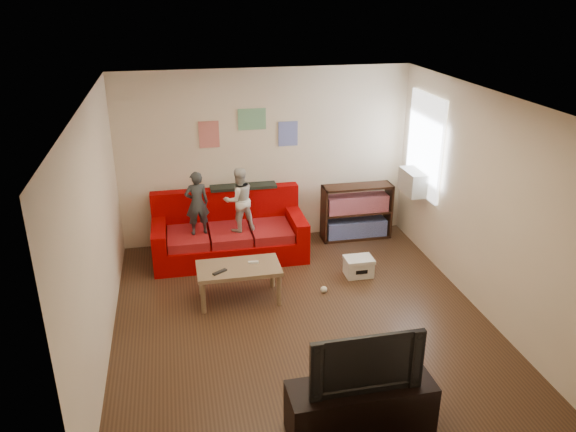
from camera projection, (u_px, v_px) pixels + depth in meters
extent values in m
cube|color=#462D1C|center=(301.00, 319.00, 6.91)|extent=(4.50, 5.00, 0.01)
cube|color=white|center=(304.00, 99.00, 5.87)|extent=(4.50, 5.00, 0.01)
cube|color=beige|center=(266.00, 157.00, 8.66)|extent=(4.50, 0.01, 2.70)
cube|color=beige|center=(379.00, 346.00, 4.13)|extent=(4.50, 0.01, 2.70)
cube|color=beige|center=(96.00, 235.00, 5.97)|extent=(0.01, 5.00, 2.70)
cube|color=beige|center=(483.00, 203.00, 6.82)|extent=(0.01, 5.00, 2.70)
cube|color=#9C0201|center=(230.00, 246.00, 8.43)|extent=(2.24, 1.01, 0.34)
cube|color=#9C0201|center=(226.00, 207.00, 8.61)|extent=(2.24, 0.20, 0.62)
cube|color=#9C0201|center=(159.00, 233.00, 8.12)|extent=(0.20, 1.01, 0.28)
cube|color=#9C0201|center=(296.00, 222.00, 8.50)|extent=(0.20, 1.01, 0.28)
cube|color=maroon|center=(188.00, 238.00, 8.15)|extent=(0.58, 0.76, 0.13)
cube|color=maroon|center=(230.00, 234.00, 8.27)|extent=(0.58, 0.76, 0.13)
cube|color=maroon|center=(271.00, 231.00, 8.38)|extent=(0.58, 0.76, 0.13)
cube|color=black|center=(243.00, 187.00, 8.54)|extent=(1.01, 0.25, 0.04)
imported|color=#2F3438|center=(197.00, 203.00, 7.96)|extent=(0.37, 0.27, 0.94)
imported|color=silver|center=(239.00, 200.00, 8.07)|extent=(0.54, 0.47, 0.95)
cube|color=#856A4D|center=(239.00, 268.00, 7.17)|extent=(1.06, 0.59, 0.05)
cylinder|color=#856A4D|center=(203.00, 298.00, 6.96)|extent=(0.06, 0.06, 0.43)
cylinder|color=#856A4D|center=(279.00, 290.00, 7.14)|extent=(0.06, 0.06, 0.43)
cylinder|color=#856A4D|center=(201.00, 280.00, 7.39)|extent=(0.06, 0.06, 0.43)
cylinder|color=#856A4D|center=(272.00, 273.00, 7.57)|extent=(0.06, 0.06, 0.43)
cube|color=black|center=(220.00, 272.00, 7.00)|extent=(0.19, 0.15, 0.02)
cube|color=silver|center=(253.00, 262.00, 7.24)|extent=(0.13, 0.05, 0.03)
cube|color=black|center=(324.00, 214.00, 8.87)|extent=(0.03, 0.33, 0.89)
cube|color=black|center=(388.00, 209.00, 9.08)|extent=(0.03, 0.33, 0.89)
cube|color=black|center=(355.00, 236.00, 9.14)|extent=(1.11, 0.33, 0.03)
cube|color=black|center=(358.00, 187.00, 8.81)|extent=(1.11, 0.33, 0.03)
cube|color=black|center=(356.00, 212.00, 8.97)|extent=(1.05, 0.33, 0.03)
cube|color=#3F4D8C|center=(356.00, 228.00, 9.08)|extent=(0.98, 0.28, 0.27)
cube|color=#8C3F4F|center=(357.00, 203.00, 8.92)|extent=(0.98, 0.28, 0.27)
cube|color=white|center=(425.00, 145.00, 8.19)|extent=(0.04, 1.08, 1.48)
cube|color=#B7B2A3|center=(414.00, 182.00, 8.38)|extent=(0.28, 0.55, 0.35)
cube|color=#D87266|center=(209.00, 135.00, 8.33)|extent=(0.30, 0.01, 0.40)
cube|color=#72B27F|center=(252.00, 119.00, 8.37)|extent=(0.42, 0.01, 0.32)
cube|color=#727FCC|center=(288.00, 134.00, 8.57)|extent=(0.30, 0.01, 0.38)
cube|color=white|center=(358.00, 268.00, 7.91)|extent=(0.38, 0.28, 0.23)
cube|color=white|center=(359.00, 259.00, 7.85)|extent=(0.39, 0.30, 0.05)
cube|color=black|center=(362.00, 272.00, 7.77)|extent=(0.17, 0.00, 0.06)
cube|color=black|center=(360.00, 408.00, 5.10)|extent=(1.34, 0.46, 0.50)
imported|color=black|center=(363.00, 358.00, 4.90)|extent=(1.02, 0.14, 0.59)
sphere|color=white|center=(324.00, 289.00, 7.49)|extent=(0.10, 0.10, 0.09)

